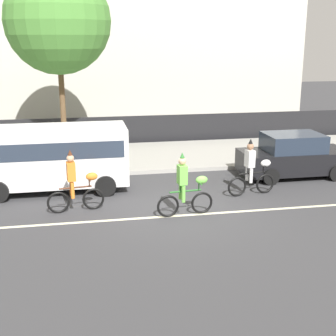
{
  "coord_description": "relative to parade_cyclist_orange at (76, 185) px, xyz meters",
  "views": [
    {
      "loc": [
        -2.8,
        -13.14,
        5.06
      ],
      "look_at": [
        -0.13,
        1.2,
        1.0
      ],
      "focal_mm": 50.0,
      "sensor_mm": 36.0,
      "label": 1
    }
  ],
  "objects": [
    {
      "name": "parade_cyclist_orange",
      "position": [
        0.0,
        0.0,
        0.0
      ],
      "size": [
        1.71,
        0.51,
        1.92
      ],
      "color": "black",
      "rests_on": "ground"
    },
    {
      "name": "fence_line",
      "position": [
        3.08,
        8.95,
        -0.14
      ],
      "size": [
        40.0,
        0.08,
        1.4
      ],
      "primitive_type": "cube",
      "color": "black",
      "rests_on": "ground"
    },
    {
      "name": "parked_van_white",
      "position": [
        -0.69,
        2.25,
        0.44
      ],
      "size": [
        5.0,
        2.22,
        2.18
      ],
      "color": "white",
      "rests_on": "ground"
    },
    {
      "name": "parade_cyclist_zebra",
      "position": [
        5.74,
        0.51,
        0.0
      ],
      "size": [
        1.71,
        0.52,
        1.92
      ],
      "color": "black",
      "rests_on": "ground"
    },
    {
      "name": "parade_cyclist_lime",
      "position": [
        3.16,
        -0.94,
        0.0
      ],
      "size": [
        1.72,
        0.5,
        1.92
      ],
      "color": "black",
      "rests_on": "ground"
    },
    {
      "name": "ground_plane",
      "position": [
        3.08,
        -0.45,
        -0.84
      ],
      "size": [
        80.0,
        80.0,
        0.0
      ],
      "primitive_type": "plane",
      "color": "#38383A"
    },
    {
      "name": "road_centre_line",
      "position": [
        3.08,
        -0.95,
        -0.84
      ],
      "size": [
        36.0,
        0.14,
        0.01
      ],
      "primitive_type": "cube",
      "color": "beige",
      "rests_on": "ground"
    },
    {
      "name": "building_backdrop",
      "position": [
        -0.29,
        17.55,
        3.14
      ],
      "size": [
        28.0,
        8.0,
        7.97
      ],
      "primitive_type": "cube",
      "color": "beige",
      "rests_on": "ground"
    },
    {
      "name": "parked_car_black",
      "position": [
        8.05,
        2.29,
        -0.06
      ],
      "size": [
        4.1,
        1.92,
        1.64
      ],
      "color": "black",
      "rests_on": "ground"
    },
    {
      "name": "street_tree_near_lamp",
      "position": [
        -0.52,
        7.34,
        4.91
      ],
      "size": [
        4.46,
        4.46,
        7.84
      ],
      "color": "brown",
      "rests_on": "sidewalk_curb"
    },
    {
      "name": "sidewalk_curb",
      "position": [
        3.08,
        6.05,
        -0.77
      ],
      "size": [
        60.0,
        5.0,
        0.15
      ],
      "primitive_type": "cube",
      "color": "#9E9B93",
      "rests_on": "ground"
    }
  ]
}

